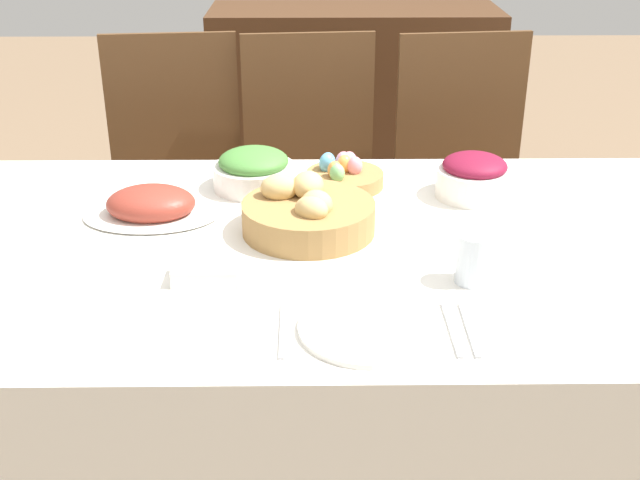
% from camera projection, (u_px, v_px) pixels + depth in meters
% --- Properties ---
extents(dining_table, '(1.74, 1.02, 0.75)m').
position_uv_depth(dining_table, '(326.00, 389.00, 1.84)').
color(dining_table, silver).
rests_on(dining_table, ground).
extents(chair_far_left, '(0.46, 0.46, 1.00)m').
position_uv_depth(chair_far_left, '(177.00, 189.00, 2.56)').
color(chair_far_left, brown).
rests_on(chair_far_left, ground).
extents(chair_far_center, '(0.46, 0.46, 1.00)m').
position_uv_depth(chair_far_center, '(312.00, 189.00, 2.56)').
color(chair_far_center, brown).
rests_on(chair_far_center, ground).
extents(chair_far_right, '(0.46, 0.46, 1.00)m').
position_uv_depth(chair_far_right, '(465.00, 188.00, 2.57)').
color(chair_far_right, brown).
rests_on(chair_far_right, ground).
extents(sideboard, '(1.20, 0.44, 0.92)m').
position_uv_depth(sideboard, '(353.00, 116.00, 3.51)').
color(sideboard, '#4C2D19').
rests_on(sideboard, ground).
extents(bread_basket, '(0.29, 0.29, 0.12)m').
position_uv_depth(bread_basket, '(308.00, 213.00, 1.71)').
color(bread_basket, '#9E7542').
rests_on(bread_basket, dining_table).
extents(egg_basket, '(0.19, 0.19, 0.08)m').
position_uv_depth(egg_basket, '(343.00, 175.00, 1.96)').
color(egg_basket, '#9E7542').
rests_on(egg_basket, dining_table).
extents(ham_platter, '(0.30, 0.21, 0.08)m').
position_uv_depth(ham_platter, '(151.00, 206.00, 1.79)').
color(ham_platter, silver).
rests_on(ham_platter, dining_table).
extents(beet_salad_bowl, '(0.18, 0.18, 0.10)m').
position_uv_depth(beet_salad_bowl, '(474.00, 176.00, 1.89)').
color(beet_salad_bowl, silver).
rests_on(beet_salad_bowl, dining_table).
extents(green_salad_bowl, '(0.20, 0.20, 0.10)m').
position_uv_depth(green_salad_bowl, '(254.00, 170.00, 1.94)').
color(green_salad_bowl, silver).
rests_on(green_salad_bowl, dining_table).
extents(dinner_plate, '(0.24, 0.24, 0.01)m').
position_uv_depth(dinner_plate, '(367.00, 328.00, 1.36)').
color(dinner_plate, silver).
rests_on(dinner_plate, dining_table).
extents(fork, '(0.01, 0.18, 0.00)m').
position_uv_depth(fork, '(283.00, 330.00, 1.36)').
color(fork, '#B7B7BC').
rests_on(fork, dining_table).
extents(knife, '(0.01, 0.18, 0.00)m').
position_uv_depth(knife, '(452.00, 329.00, 1.36)').
color(knife, '#B7B7BC').
rests_on(knife, dining_table).
extents(spoon, '(0.01, 0.18, 0.00)m').
position_uv_depth(spoon, '(469.00, 329.00, 1.36)').
color(spoon, '#B7B7BC').
rests_on(spoon, dining_table).
extents(drinking_cup, '(0.07, 0.07, 0.10)m').
position_uv_depth(drinking_cup, '(473.00, 258.00, 1.50)').
color(drinking_cup, silver).
rests_on(drinking_cup, dining_table).
extents(butter_dish, '(0.13, 0.08, 0.03)m').
position_uv_depth(butter_dish, '(206.00, 272.00, 1.52)').
color(butter_dish, silver).
rests_on(butter_dish, dining_table).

